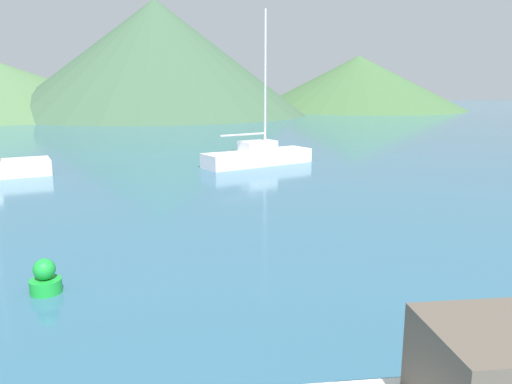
% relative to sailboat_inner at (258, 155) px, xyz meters
% --- Properties ---
extents(sailboat_inner, '(6.26, 3.36, 7.90)m').
position_rel_sailboat_inner_xyz_m(sailboat_inner, '(0.00, 0.00, 0.00)').
color(sailboat_inner, silver).
rests_on(sailboat_inner, ground_plane).
extents(buoy_marker, '(0.63, 0.63, 0.72)m').
position_rel_sailboat_inner_xyz_m(buoy_marker, '(-8.99, -14.66, -0.21)').
color(buoy_marker, green).
rests_on(buoy_marker, ground_plane).
extents(hill_east, '(42.18, 42.18, 15.82)m').
position_rel_sailboat_inner_xyz_m(hill_east, '(-0.11, 48.48, 7.40)').
color(hill_east, '#38563D').
rests_on(hill_east, ground_plane).
extents(hill_far_east, '(36.05, 36.05, 9.07)m').
position_rel_sailboat_inner_xyz_m(hill_far_east, '(34.48, 53.86, 4.03)').
color(hill_far_east, '#3D6038').
rests_on(hill_far_east, ground_plane).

